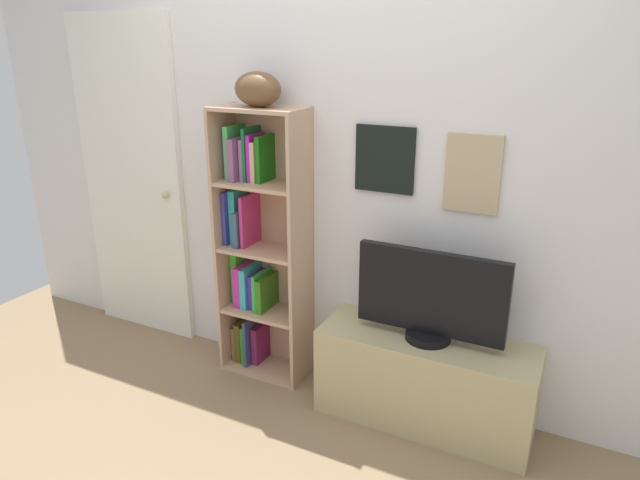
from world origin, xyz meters
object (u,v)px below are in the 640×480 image
object	(u,v)px
bookshelf	(258,248)
football	(258,89)
tv_stand	(425,381)
television	(431,297)
door	(133,182)

from	to	relation	value
bookshelf	football	xyz separation A→B (m)	(0.06, -0.03, 0.87)
bookshelf	tv_stand	size ratio (longest dim) A/B	1.43
television	door	distance (m)	2.02
football	door	distance (m)	1.20
tv_stand	television	bearing A→B (deg)	90.00
tv_stand	television	world-z (taller)	television
bookshelf	football	world-z (taller)	football
tv_stand	football	bearing A→B (deg)	176.61
bookshelf	football	distance (m)	0.87
football	television	size ratio (longest dim) A/B	0.39
football	television	xyz separation A→B (m)	(0.97, -0.06, -0.92)
door	bookshelf	bearing A→B (deg)	-4.46
bookshelf	door	size ratio (longest dim) A/B	0.76
bookshelf	television	world-z (taller)	bookshelf
television	door	world-z (taller)	door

